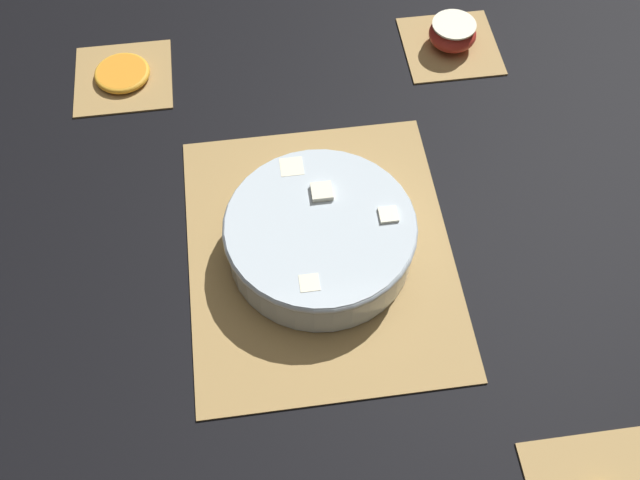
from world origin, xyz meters
The scene contains 7 objects.
ground_plane centered at (0.00, 0.00, 0.00)m, with size 6.00×6.00×0.00m, color black.
bamboo_mat_center centered at (0.00, 0.00, 0.00)m, with size 0.42×0.35×0.01m.
coaster_mat_near_right centered at (0.36, -0.26, 0.00)m, with size 0.15×0.15×0.01m.
coaster_mat_far_right centered at (0.36, 0.26, 0.00)m, with size 0.15×0.15×0.01m.
fruit_salad_bowl centered at (0.00, 0.00, 0.04)m, with size 0.25×0.25×0.07m.
apple_half centered at (0.36, -0.26, 0.03)m, with size 0.07×0.07×0.04m.
orange_slice_whole centered at (0.36, 0.26, 0.01)m, with size 0.09×0.09×0.01m.
Camera 1 is at (-0.52, 0.07, 0.84)m, focal length 42.00 mm.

